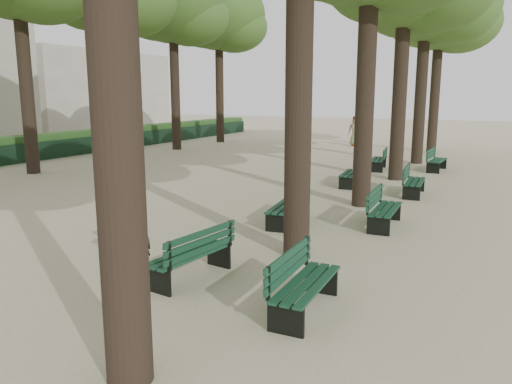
% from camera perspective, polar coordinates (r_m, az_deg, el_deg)
% --- Properties ---
extents(ground, '(120.00, 120.00, 0.00)m').
position_cam_1_polar(ground, '(8.42, -13.09, -11.26)').
color(ground, '#BFB390').
rests_on(ground, ground).
extents(tree_central_5, '(6.00, 6.00, 9.95)m').
position_cam_1_polar(tree_central_5, '(29.51, 20.36, 19.22)').
color(tree_central_5, '#33261C').
rests_on(tree_central_5, ground).
extents(tree_far_4, '(6.00, 6.00, 10.45)m').
position_cam_1_polar(tree_far_4, '(29.82, -9.53, 20.60)').
color(tree_far_4, '#33261C').
rests_on(tree_far_4, ground).
extents(tree_far_5, '(6.00, 6.00, 10.45)m').
position_cam_1_polar(tree_far_5, '(33.96, -4.29, 19.54)').
color(tree_far_5, '#33261C').
rests_on(tree_far_5, ground).
extents(bench_left_0, '(0.81, 1.86, 0.92)m').
position_cam_1_polar(bench_left_0, '(8.80, -7.48, -8.17)').
color(bench_left_0, black).
rests_on(bench_left_0, ground).
extents(bench_left_1, '(0.80, 1.86, 0.92)m').
position_cam_1_polar(bench_left_1, '(12.34, 3.35, -2.45)').
color(bench_left_1, black).
rests_on(bench_left_1, ground).
extents(bench_left_2, '(0.72, 1.84, 0.92)m').
position_cam_1_polar(bench_left_2, '(17.78, 10.79, 1.57)').
color(bench_left_2, black).
rests_on(bench_left_2, ground).
extents(bench_left_3, '(0.80, 1.86, 0.92)m').
position_cam_1_polar(bench_left_3, '(21.80, 13.79, 3.18)').
color(bench_left_3, black).
rests_on(bench_left_3, ground).
extents(bench_right_0, '(0.61, 1.81, 0.92)m').
position_cam_1_polar(bench_right_0, '(7.51, 5.69, -11.60)').
color(bench_right_0, black).
rests_on(bench_right_0, ground).
extents(bench_right_1, '(0.63, 1.82, 0.92)m').
position_cam_1_polar(bench_right_1, '(12.45, 14.51, -2.68)').
color(bench_right_1, black).
rests_on(bench_right_1, ground).
extents(bench_right_2, '(0.68, 1.83, 0.92)m').
position_cam_1_polar(bench_right_2, '(16.57, 17.62, 0.55)').
color(bench_right_2, black).
rests_on(bench_right_2, ground).
extents(bench_right_3, '(0.68, 1.83, 0.92)m').
position_cam_1_polar(bench_right_3, '(22.21, 19.96, 2.98)').
color(bench_right_3, black).
rests_on(bench_right_3, ground).
extents(man_with_map, '(0.62, 0.68, 1.64)m').
position_cam_1_polar(man_with_map, '(9.16, -13.43, -4.03)').
color(man_with_map, black).
rests_on(man_with_map, ground).
extents(pedestrian_d, '(0.95, 0.50, 1.85)m').
position_cam_1_polar(pedestrian_d, '(31.63, 11.29, 6.86)').
color(pedestrian_d, '#262628').
rests_on(pedestrian_d, ground).
extents(pedestrian_e, '(1.55, 1.46, 1.89)m').
position_cam_1_polar(pedestrian_e, '(31.80, 4.77, 7.10)').
color(pedestrian_e, '#262628').
rests_on(pedestrian_e, ground).
extents(fence, '(0.08, 42.00, 0.90)m').
position_cam_1_polar(fence, '(26.39, -23.32, 4.32)').
color(fence, black).
rests_on(fence, ground).
extents(hedge, '(1.20, 42.00, 1.20)m').
position_cam_1_polar(hedge, '(26.91, -24.32, 4.68)').
color(hedge, '#214919').
rests_on(hedge, ground).
extents(building_far, '(12.00, 16.00, 7.00)m').
position_cam_1_polar(building_far, '(52.35, -20.61, 10.81)').
color(building_far, '#B7B2A3').
rests_on(building_far, ground).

